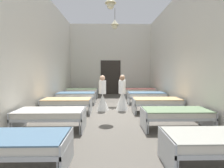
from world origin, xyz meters
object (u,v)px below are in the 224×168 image
object	(u,v)px
bed_left_row_2	(67,102)
nurse_near_aisle	(122,98)
bed_left_row_3	(76,95)
bed_left_row_1	(50,114)
bed_right_row_4	(139,91)
bed_right_row_0	(220,142)
bed_right_row_2	(157,102)
bed_right_row_1	(176,114)
nurse_far_aisle	(122,94)
bed_left_row_4	(82,91)
bed_left_row_0	(12,143)
bed_right_row_3	(146,95)
nurse_mid_aisle	(103,98)

from	to	relation	value
bed_left_row_2	nurse_near_aisle	distance (m)	2.26
bed_left_row_3	bed_left_row_1	bearing A→B (deg)	-90.00
bed_right_row_4	bed_right_row_0	bearing A→B (deg)	-90.00
bed_left_row_2	bed_right_row_2	size ratio (longest dim) A/B	1.00
bed_right_row_1	bed_left_row_3	world-z (taller)	same
bed_right_row_0	nurse_far_aisle	distance (m)	5.47
bed_left_row_4	bed_left_row_0	bearing A→B (deg)	-90.00
nurse_near_aisle	bed_left_row_2	bearing A→B (deg)	-71.15
bed_right_row_2	bed_right_row_3	xyz separation A→B (m)	(0.00, 1.88, 0.00)
bed_left_row_2	nurse_mid_aisle	world-z (taller)	nurse_mid_aisle
bed_right_row_2	nurse_near_aisle	distance (m)	1.44
bed_left_row_2	bed_right_row_2	xyz separation A→B (m)	(3.54, 0.00, 0.00)
bed_left_row_0	bed_left_row_4	bearing A→B (deg)	90.00
bed_right_row_0	bed_right_row_4	distance (m)	7.52
bed_left_row_3	bed_right_row_3	world-z (taller)	same
bed_right_row_0	bed_right_row_4	size ratio (longest dim) A/B	1.00
bed_right_row_0	bed_right_row_4	bearing A→B (deg)	90.00
bed_right_row_1	nurse_mid_aisle	xyz separation A→B (m)	(-2.17, 2.35, 0.09)
bed_right_row_4	nurse_mid_aisle	bearing A→B (deg)	-123.40
bed_left_row_3	nurse_near_aisle	size ratio (longest dim) A/B	1.28
bed_left_row_0	nurse_far_aisle	size ratio (longest dim) A/B	1.28
bed_left_row_1	nurse_far_aisle	bearing A→B (deg)	56.24
bed_right_row_1	bed_right_row_2	xyz separation A→B (m)	(0.00, 1.88, 0.00)
bed_left_row_4	nurse_mid_aisle	size ratio (longest dim) A/B	1.28
nurse_mid_aisle	bed_left_row_2	bearing A→B (deg)	22.40
bed_right_row_2	bed_right_row_4	bearing A→B (deg)	90.00
bed_right_row_4	nurse_near_aisle	world-z (taller)	nurse_near_aisle
bed_left_row_0	nurse_near_aisle	xyz separation A→B (m)	(2.20, 4.27, 0.09)
bed_right_row_3	nurse_mid_aisle	world-z (taller)	nurse_mid_aisle
bed_left_row_1	nurse_far_aisle	size ratio (longest dim) A/B	1.28
bed_left_row_2	bed_right_row_4	distance (m)	5.17
nurse_far_aisle	bed_right_row_4	bearing A→B (deg)	71.87
bed_left_row_4	bed_right_row_1	bearing A→B (deg)	-57.84
bed_right_row_3	bed_right_row_4	xyz separation A→B (m)	(0.00, 1.88, 0.00)
bed_right_row_1	nurse_near_aisle	size ratio (longest dim) A/B	1.28
bed_left_row_1	bed_right_row_1	size ratio (longest dim) A/B	1.00
bed_right_row_1	bed_right_row_4	xyz separation A→B (m)	(0.00, 5.64, 0.00)
bed_left_row_3	bed_right_row_4	bearing A→B (deg)	27.93
bed_right_row_1	bed_right_row_3	size ratio (longest dim) A/B	1.00
bed_right_row_0	bed_left_row_1	world-z (taller)	same
nurse_near_aisle	nurse_far_aisle	distance (m)	1.06
bed_right_row_3	bed_right_row_1	bearing A→B (deg)	-90.00
bed_left_row_2	bed_right_row_4	bearing A→B (deg)	46.68
bed_left_row_1	bed_left_row_3	bearing A→B (deg)	90.00
bed_right_row_0	bed_left_row_1	distance (m)	4.01
bed_right_row_0	bed_left_row_3	distance (m)	6.66
nurse_near_aisle	nurse_mid_aisle	world-z (taller)	same
bed_right_row_0	nurse_near_aisle	bearing A→B (deg)	107.48
bed_right_row_4	bed_right_row_1	bearing A→B (deg)	-90.00
bed_left_row_1	bed_right_row_3	distance (m)	5.17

